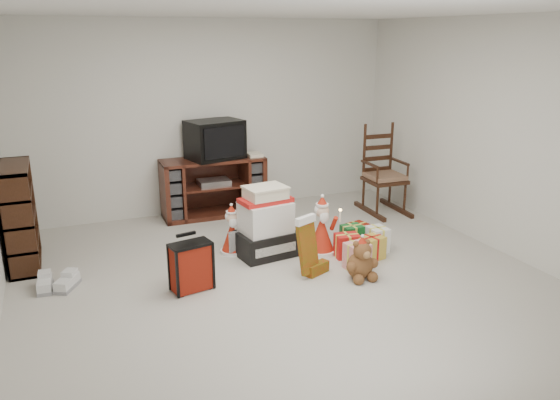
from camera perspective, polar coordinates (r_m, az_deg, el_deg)
The scene contains 13 objects.
room at distance 4.95m, azimuth 0.53°, elevation 4.69°, with size 5.01×5.01×2.51m.
tv_stand at distance 7.19m, azimuth -6.95°, elevation 1.35°, with size 1.34×0.50×0.76m.
bookshelf at distance 6.15m, azimuth -25.53°, elevation -1.68°, with size 0.29×0.86×1.06m.
rocking_chair at distance 7.44m, azimuth 10.61°, elevation 1.98°, with size 0.52×0.82×1.22m.
gift_pile at distance 5.84m, azimuth -1.50°, elevation -2.76°, with size 0.65×0.51×0.75m.
red_suitcase at distance 5.15m, azimuth -9.25°, elevation -6.88°, with size 0.39×0.25×0.55m.
stocking at distance 5.35m, azimuth 2.89°, elevation -4.86°, with size 0.29×0.13×0.63m, color #0C720E, non-canonical shape.
teddy_bear at distance 5.40m, azimuth 8.42°, elevation -6.41°, with size 0.27×0.24×0.40m.
santa_figurine at distance 5.94m, azimuth 4.37°, elevation -3.29°, with size 0.32×0.30×0.65m.
mrs_claus_figurine at distance 5.96m, azimuth -5.03°, elevation -3.61°, with size 0.27×0.26×0.55m.
sneaker_pair at distance 5.59m, azimuth -22.36°, elevation -8.07°, with size 0.41×0.34×0.11m.
gift_cluster at distance 6.02m, azimuth 8.39°, elevation -4.51°, with size 0.67×0.94×0.23m.
crt_television at distance 7.05m, azimuth -6.81°, elevation 6.28°, with size 0.76×0.63×0.49m.
Camera 1 is at (-1.91, -4.44, 2.30)m, focal length 35.00 mm.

